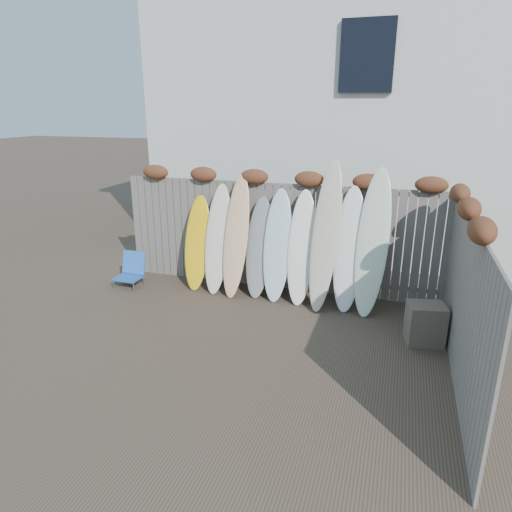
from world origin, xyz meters
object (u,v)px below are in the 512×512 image
(wooden_crate, at_px, (425,324))
(surfboard_0, at_px, (197,243))
(beach_chair, at_px, (131,270))
(lattice_panel, at_px, (459,275))

(wooden_crate, bearing_deg, surfboard_0, 165.72)
(beach_chair, xyz_separation_m, wooden_crate, (5.34, -0.70, 0.00))
(beach_chair, distance_m, wooden_crate, 5.39)
(beach_chair, bearing_deg, surfboard_0, 14.65)
(beach_chair, bearing_deg, lattice_panel, -4.14)
(beach_chair, bearing_deg, wooden_crate, -7.51)
(lattice_panel, distance_m, surfboard_0, 4.53)
(lattice_panel, relative_size, surfboard_0, 1.10)
(wooden_crate, distance_m, surfboard_0, 4.24)
(lattice_panel, bearing_deg, surfboard_0, 169.38)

